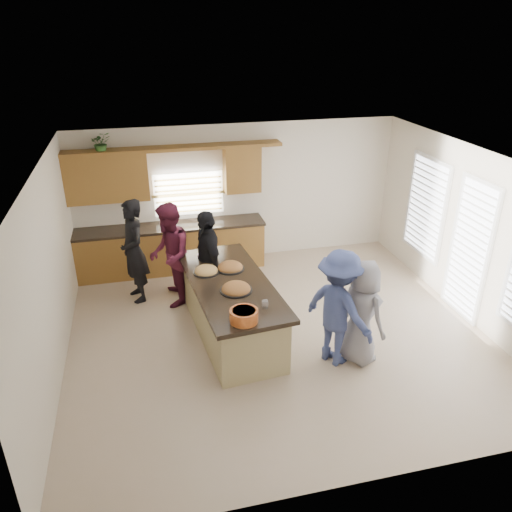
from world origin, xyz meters
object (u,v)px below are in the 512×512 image
object	(u,v)px
salad_bowl	(244,315)
woman_right_back	(339,308)
woman_left_mid	(170,255)
woman_left_front	(208,261)
woman_right_front	(362,312)
island	(231,310)
woman_left_back	(134,251)

from	to	relation	value
salad_bowl	woman_right_back	world-z (taller)	woman_right_back
woman_left_mid	woman_left_front	bearing A→B (deg)	66.58
woman_right_front	salad_bowl	bearing A→B (deg)	71.19
island	woman_left_mid	bearing A→B (deg)	117.86
woman_right_front	woman_left_back	bearing A→B (deg)	29.35
island	woman_left_mid	distance (m)	1.57
salad_bowl	woman_left_mid	world-z (taller)	woman_left_mid
woman_right_back	woman_right_front	size ratio (longest dim) A/B	1.10
woman_left_front	woman_right_back	size ratio (longest dim) A/B	1.01
salad_bowl	woman_left_back	distance (m)	3.00
salad_bowl	woman_right_front	size ratio (longest dim) A/B	0.24
woman_right_front	woman_left_mid	bearing A→B (deg)	26.60
woman_left_front	salad_bowl	bearing A→B (deg)	-2.90
woman_left_front	woman_left_back	bearing A→B (deg)	-124.48
woman_left_mid	woman_left_front	world-z (taller)	woman_left_mid
woman_left_mid	woman_right_front	size ratio (longest dim) A/B	1.15
woman_left_front	woman_right_front	size ratio (longest dim) A/B	1.12
island	woman_right_front	size ratio (longest dim) A/B	1.75
island	salad_bowl	xyz separation A→B (m)	(-0.03, -1.13, 0.59)
woman_left_front	woman_right_front	world-z (taller)	woman_left_front
woman_left_mid	woman_left_back	bearing A→B (deg)	-111.19
woman_right_back	woman_right_front	distance (m)	0.35
island	salad_bowl	distance (m)	1.27
woman_left_back	island	bearing A→B (deg)	26.87
woman_left_back	woman_left_front	world-z (taller)	woman_left_back
woman_left_mid	woman_right_back	size ratio (longest dim) A/B	1.04
island	woman_right_back	size ratio (longest dim) A/B	1.58
woman_left_back	woman_right_back	distance (m)	3.77
salad_bowl	woman_left_front	xyz separation A→B (m)	(-0.18, 2.06, -0.15)
salad_bowl	woman_right_front	distance (m)	1.75
salad_bowl	woman_right_back	size ratio (longest dim) A/B	0.22
salad_bowl	woman_right_front	xyz separation A→B (m)	(1.73, 0.06, -0.24)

